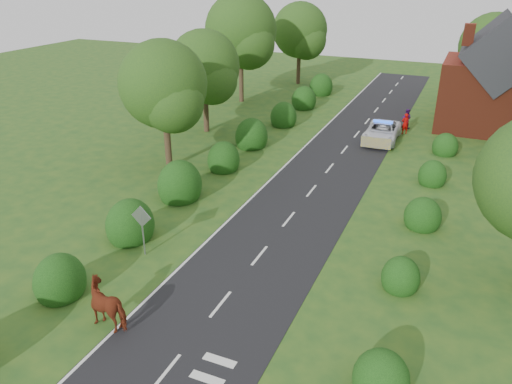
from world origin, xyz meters
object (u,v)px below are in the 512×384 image
at_px(road_sign, 142,223).
at_px(pedestrian_red, 405,124).
at_px(pedestrian_purple, 406,119).
at_px(police_van, 382,132).
at_px(cow, 110,306).

bearing_deg(road_sign, pedestrian_red, 70.35).
height_order(pedestrian_red, pedestrian_purple, pedestrian_red).
bearing_deg(police_van, cow, -102.88).
xyz_separation_m(road_sign, police_van, (7.08, 21.18, -0.92)).
relative_size(road_sign, cow, 1.17).
distance_m(cow, pedestrian_red, 29.07).
xyz_separation_m(cow, police_van, (5.34, 25.79, -0.04)).
xyz_separation_m(road_sign, pedestrian_red, (8.45, 23.67, -0.81)).
bearing_deg(pedestrian_purple, pedestrian_red, 102.89).
height_order(cow, pedestrian_purple, pedestrian_purple).
relative_size(cow, pedestrian_red, 1.28).
bearing_deg(pedestrian_red, police_van, 27.00).
height_order(cow, pedestrian_red, pedestrian_red).
distance_m(police_van, pedestrian_red, 2.85).
xyz_separation_m(cow, pedestrian_purple, (6.59, 29.93, 0.04)).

